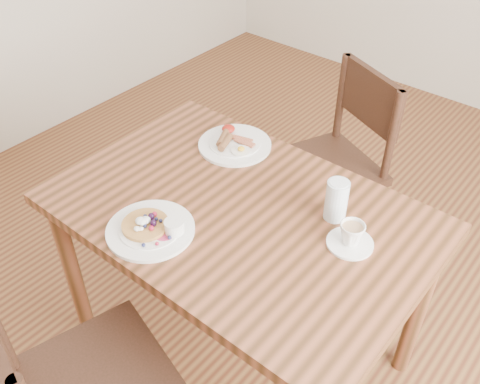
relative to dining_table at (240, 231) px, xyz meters
The scene contains 7 objects.
ground 0.65m from the dining_table, ahead, with size 5.00×5.00×0.00m, color #542918.
dining_table is the anchor object (origin of this frame).
chair_far 0.78m from the dining_table, 95.91° to the left, with size 0.55×0.55×0.88m.
pancake_plate 0.31m from the dining_table, 119.05° to the right, with size 0.27×0.27×0.06m.
breakfast_plate 0.37m from the dining_table, 133.34° to the left, with size 0.27×0.27×0.04m.
teacup_saucer 0.39m from the dining_table, 13.67° to the left, with size 0.14×0.14×0.08m.
water_glass 0.34m from the dining_table, 32.45° to the left, with size 0.07×0.07×0.14m, color silver.
Camera 1 is at (0.82, -0.99, 1.87)m, focal length 40.00 mm.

